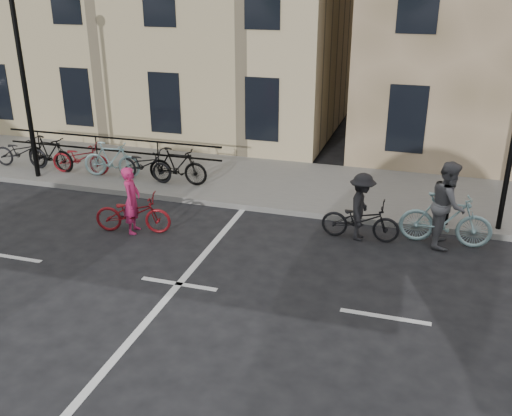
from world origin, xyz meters
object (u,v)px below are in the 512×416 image
(lamp_post, at_px, (21,60))
(cyclist_pink, at_px, (133,210))
(cyclist_grey, at_px, (447,212))
(cyclist_dark, at_px, (361,214))

(lamp_post, distance_m, cyclist_pink, 5.86)
(cyclist_pink, height_order, cyclist_grey, cyclist_grey)
(cyclist_dark, bearing_deg, cyclist_pink, 103.29)
(cyclist_pink, relative_size, cyclist_dark, 1.06)
(cyclist_pink, distance_m, cyclist_dark, 5.30)
(cyclist_pink, bearing_deg, lamp_post, 49.79)
(cyclist_grey, distance_m, cyclist_dark, 1.88)
(lamp_post, relative_size, cyclist_dark, 2.96)
(cyclist_grey, height_order, cyclist_dark, cyclist_grey)
(cyclist_pink, bearing_deg, cyclist_dark, -88.90)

